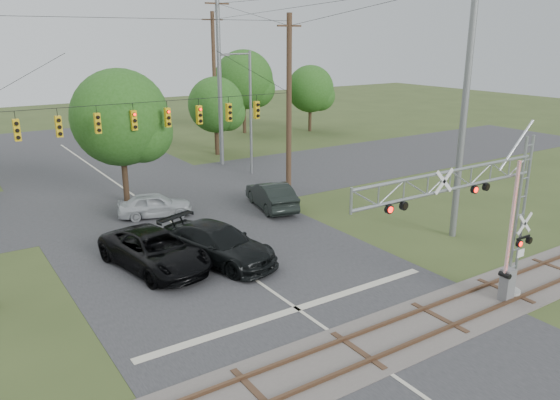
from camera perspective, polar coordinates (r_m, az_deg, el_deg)
ground at (r=17.87m, az=12.55°, el=-18.05°), size 160.00×160.00×0.00m
road_main at (r=24.83m, az=-4.24°, el=-7.22°), size 14.00×90.00×0.02m
road_cross at (r=37.00m, az=-14.94°, el=0.39°), size 90.00×12.00×0.02m
railroad_track at (r=19.03m, az=8.11°, el=-15.31°), size 90.00×3.20×0.17m
crossing_gantry at (r=20.71m, az=19.99°, el=-1.33°), size 9.13×0.84×6.55m
traffic_signal_span at (r=32.42m, az=-11.92°, el=8.67°), size 19.34×0.36×11.50m
pickup_black at (r=25.21m, az=-12.92°, el=-5.16°), size 3.95×6.56×1.70m
car_dark at (r=25.40m, az=-6.49°, el=-4.59°), size 4.33×6.54×1.76m
sedan_silver at (r=32.39m, az=-12.94°, el=-0.49°), size 4.51×2.86×1.43m
suv_dark at (r=33.05m, az=-0.91°, el=0.49°), size 2.77×5.26×1.65m
streetlight at (r=40.63m, az=-3.32°, el=9.66°), size 2.42×0.25×9.07m
utility_poles at (r=35.44m, az=-9.45°, el=10.18°), size 23.34×27.62×13.23m
treeline at (r=46.48m, az=-19.29°, el=9.66°), size 52.39×24.30×8.77m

